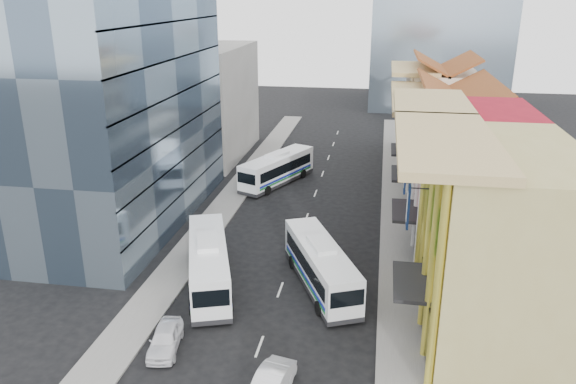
% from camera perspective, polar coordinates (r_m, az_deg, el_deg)
% --- Properties ---
extents(ground, '(200.00, 200.00, 0.00)m').
position_cam_1_polar(ground, '(34.55, -3.29, -16.33)').
color(ground, black).
rests_on(ground, ground).
extents(sidewalk_right, '(3.00, 90.00, 0.15)m').
position_cam_1_polar(sidewalk_right, '(53.23, 11.01, -3.07)').
color(sidewalk_right, slate).
rests_on(sidewalk_right, ground).
extents(sidewalk_left, '(3.00, 90.00, 0.15)m').
position_cam_1_polar(sidewalk_left, '(55.28, -6.87, -1.97)').
color(sidewalk_left, slate).
rests_on(sidewalk_left, ground).
extents(shophouse_tan, '(8.00, 14.00, 12.00)m').
position_cam_1_polar(shophouse_tan, '(36.01, 20.80, -5.09)').
color(shophouse_tan, tan).
rests_on(shophouse_tan, ground).
extents(shophouse_red, '(8.00, 10.00, 12.00)m').
position_cam_1_polar(shophouse_red, '(47.05, 18.26, 0.94)').
color(shophouse_red, maroon).
rests_on(shophouse_red, ground).
extents(shophouse_cream_near, '(8.00, 9.00, 10.00)m').
position_cam_1_polar(shophouse_cream_near, '(56.33, 16.87, 3.02)').
color(shophouse_cream_near, silver).
rests_on(shophouse_cream_near, ground).
extents(shophouse_cream_mid, '(8.00, 9.00, 10.00)m').
position_cam_1_polar(shophouse_cream_mid, '(64.97, 16.00, 5.25)').
color(shophouse_cream_mid, silver).
rests_on(shophouse_cream_mid, ground).
extents(shophouse_cream_far, '(8.00, 12.00, 11.00)m').
position_cam_1_polar(shophouse_cream_far, '(75.06, 15.26, 7.57)').
color(shophouse_cream_far, silver).
rests_on(shophouse_cream_far, ground).
extents(office_tower, '(12.00, 26.00, 30.00)m').
position_cam_1_polar(office_tower, '(52.13, -17.75, 12.91)').
color(office_tower, '#3F5165').
rests_on(office_tower, ground).
extents(office_block_far, '(10.00, 18.00, 14.00)m').
position_cam_1_polar(office_block_far, '(73.99, -8.39, 9.06)').
color(office_block_far, gray).
rests_on(office_block_far, ground).
extents(bus_left_near, '(6.30, 11.80, 3.70)m').
position_cam_1_polar(bus_left_near, '(41.27, -8.08, -7.10)').
color(bus_left_near, white).
rests_on(bus_left_near, ground).
extents(bus_left_far, '(7.00, 11.37, 3.62)m').
position_cam_1_polar(bus_left_far, '(62.52, -1.10, 2.43)').
color(bus_left_far, white).
rests_on(bus_left_far, ground).
extents(bus_right, '(6.89, 11.21, 3.56)m').
position_cam_1_polar(bus_right, '(40.79, 3.35, -7.37)').
color(bus_right, white).
rests_on(bus_right, ground).
extents(sedan_left, '(2.36, 4.42, 1.43)m').
position_cam_1_polar(sedan_left, '(35.47, -12.36, -14.35)').
color(sedan_left, white).
rests_on(sedan_left, ground).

